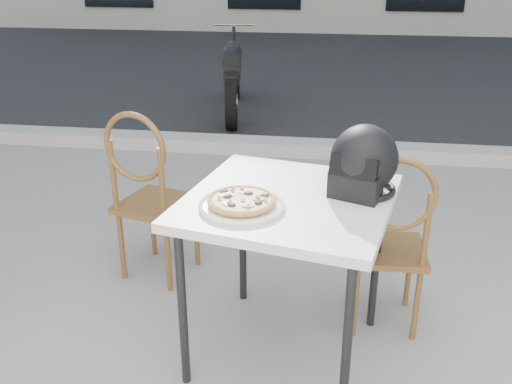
# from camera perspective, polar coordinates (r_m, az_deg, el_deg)

# --- Properties ---
(street_asphalt) EXTENTS (30.00, 8.00, 0.00)m
(street_asphalt) POSITION_cam_1_polar(r_m,az_deg,el_deg) (9.09, 8.34, 12.02)
(street_asphalt) COLOR black
(street_asphalt) RESTS_ON ground
(curb) EXTENTS (30.00, 0.25, 0.12)m
(curb) POSITION_cam_1_polar(r_m,az_deg,el_deg) (5.20, 7.94, 4.25)
(curb) COLOR #A39F98
(curb) RESTS_ON ground
(cafe_table_main) EXTENTS (0.98, 0.98, 0.78)m
(cafe_table_main) POSITION_cam_1_polar(r_m,az_deg,el_deg) (2.39, 3.25, -2.05)
(cafe_table_main) COLOR silver
(cafe_table_main) RESTS_ON ground
(plate) EXTENTS (0.44, 0.44, 0.02)m
(plate) POSITION_cam_1_polar(r_m,az_deg,el_deg) (2.25, -1.44, -1.35)
(plate) COLOR white
(plate) RESTS_ON cafe_table_main
(pizza) EXTENTS (0.28, 0.28, 0.03)m
(pizza) POSITION_cam_1_polar(r_m,az_deg,el_deg) (2.24, -1.44, -0.83)
(pizza) COLOR tan
(pizza) RESTS_ON plate
(helmet) EXTENTS (0.37, 0.37, 0.29)m
(helmet) POSITION_cam_1_polar(r_m,az_deg,el_deg) (2.40, 10.67, 2.83)
(helmet) COLOR black
(helmet) RESTS_ON cafe_table_main
(cafe_chair_main) EXTENTS (0.36, 0.36, 0.92)m
(cafe_chair_main) POSITION_cam_1_polar(r_m,az_deg,el_deg) (2.70, 13.30, -4.20)
(cafe_chair_main) COLOR brown
(cafe_chair_main) RESTS_ON ground
(cafe_chair_side) EXTENTS (0.47, 0.47, 0.99)m
(cafe_chair_side) POSITION_cam_1_polar(r_m,az_deg,el_deg) (3.10, -10.71, 0.42)
(cafe_chair_side) COLOR brown
(cafe_chair_side) RESTS_ON ground
(motorcycle) EXTENTS (0.51, 1.86, 0.93)m
(motorcycle) POSITION_cam_1_polar(r_m,az_deg,el_deg) (6.49, -2.30, 11.46)
(motorcycle) COLOR black
(motorcycle) RESTS_ON street_asphalt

